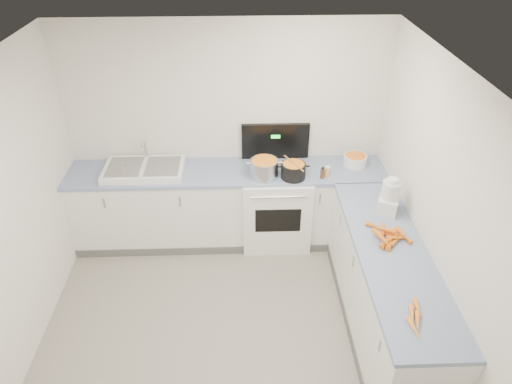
{
  "coord_description": "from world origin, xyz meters",
  "views": [
    {
      "loc": [
        0.17,
        -2.61,
        3.53
      ],
      "look_at": [
        0.3,
        1.1,
        1.05
      ],
      "focal_mm": 32.0,
      "sensor_mm": 36.0,
      "label": 1
    }
  ],
  "objects_px": {
    "steel_pot": "(264,169)",
    "extract_bottle": "(322,174)",
    "sink": "(144,169)",
    "food_processor": "(389,198)",
    "black_pot": "(293,172)",
    "stove": "(276,205)",
    "spice_jar": "(327,172)",
    "mixing_bowl": "(355,160)"
  },
  "relations": [
    {
      "from": "steel_pot",
      "to": "extract_bottle",
      "type": "distance_m",
      "value": 0.62
    },
    {
      "from": "steel_pot",
      "to": "extract_bottle",
      "type": "relative_size",
      "value": 2.69
    },
    {
      "from": "sink",
      "to": "food_processor",
      "type": "height_order",
      "value": "food_processor"
    },
    {
      "from": "black_pot",
      "to": "food_processor",
      "type": "relative_size",
      "value": 0.71
    },
    {
      "from": "stove",
      "to": "extract_bottle",
      "type": "xyz_separation_m",
      "value": [
        0.47,
        -0.18,
        0.52
      ]
    },
    {
      "from": "spice_jar",
      "to": "steel_pot",
      "type": "bearing_deg",
      "value": 179.46
    },
    {
      "from": "black_pot",
      "to": "mixing_bowl",
      "type": "height_order",
      "value": "black_pot"
    },
    {
      "from": "extract_bottle",
      "to": "black_pot",
      "type": "bearing_deg",
      "value": 175.64
    },
    {
      "from": "steel_pot",
      "to": "black_pot",
      "type": "xyz_separation_m",
      "value": [
        0.31,
        -0.03,
        -0.02
      ]
    },
    {
      "from": "spice_jar",
      "to": "food_processor",
      "type": "xyz_separation_m",
      "value": [
        0.46,
        -0.67,
        0.11
      ]
    },
    {
      "from": "sink",
      "to": "steel_pot",
      "type": "xyz_separation_m",
      "value": [
        1.31,
        -0.14,
        0.05
      ]
    },
    {
      "from": "steel_pot",
      "to": "extract_bottle",
      "type": "xyz_separation_m",
      "value": [
        0.62,
        -0.05,
        -0.03
      ]
    },
    {
      "from": "mixing_bowl",
      "to": "spice_jar",
      "type": "relative_size",
      "value": 2.62
    },
    {
      "from": "mixing_bowl",
      "to": "spice_jar",
      "type": "distance_m",
      "value": 0.41
    },
    {
      "from": "sink",
      "to": "extract_bottle",
      "type": "height_order",
      "value": "sink"
    },
    {
      "from": "sink",
      "to": "spice_jar",
      "type": "relative_size",
      "value": 8.71
    },
    {
      "from": "stove",
      "to": "black_pot",
      "type": "distance_m",
      "value": 0.58
    },
    {
      "from": "stove",
      "to": "mixing_bowl",
      "type": "relative_size",
      "value": 5.26
    },
    {
      "from": "mixing_bowl",
      "to": "food_processor",
      "type": "relative_size",
      "value": 0.7
    },
    {
      "from": "stove",
      "to": "food_processor",
      "type": "bearing_deg",
      "value": -38.69
    },
    {
      "from": "food_processor",
      "to": "steel_pot",
      "type": "bearing_deg",
      "value": 149.42
    },
    {
      "from": "spice_jar",
      "to": "food_processor",
      "type": "bearing_deg",
      "value": -55.25
    },
    {
      "from": "sink",
      "to": "food_processor",
      "type": "distance_m",
      "value": 2.59
    },
    {
      "from": "sink",
      "to": "black_pot",
      "type": "bearing_deg",
      "value": -5.97
    },
    {
      "from": "steel_pot",
      "to": "spice_jar",
      "type": "xyz_separation_m",
      "value": [
        0.68,
        -0.01,
        -0.04
      ]
    },
    {
      "from": "sink",
      "to": "mixing_bowl",
      "type": "distance_m",
      "value": 2.33
    },
    {
      "from": "sink",
      "to": "steel_pot",
      "type": "relative_size",
      "value": 2.86
    },
    {
      "from": "sink",
      "to": "black_pot",
      "type": "distance_m",
      "value": 1.62
    },
    {
      "from": "steel_pot",
      "to": "mixing_bowl",
      "type": "height_order",
      "value": "steel_pot"
    },
    {
      "from": "stove",
      "to": "spice_jar",
      "type": "height_order",
      "value": "stove"
    },
    {
      "from": "sink",
      "to": "spice_jar",
      "type": "bearing_deg",
      "value": -4.21
    },
    {
      "from": "steel_pot",
      "to": "mixing_bowl",
      "type": "xyz_separation_m",
      "value": [
        1.03,
        0.21,
        -0.03
      ]
    },
    {
      "from": "mixing_bowl",
      "to": "extract_bottle",
      "type": "height_order",
      "value": "mixing_bowl"
    },
    {
      "from": "sink",
      "to": "black_pot",
      "type": "height_order",
      "value": "sink"
    },
    {
      "from": "steel_pot",
      "to": "spice_jar",
      "type": "relative_size",
      "value": 3.05
    },
    {
      "from": "steel_pot",
      "to": "black_pot",
      "type": "distance_m",
      "value": 0.31
    },
    {
      "from": "mixing_bowl",
      "to": "black_pot",
      "type": "bearing_deg",
      "value": -161.56
    },
    {
      "from": "stove",
      "to": "spice_jar",
      "type": "distance_m",
      "value": 0.75
    },
    {
      "from": "extract_bottle",
      "to": "spice_jar",
      "type": "bearing_deg",
      "value": 36.46
    },
    {
      "from": "mixing_bowl",
      "to": "spice_jar",
      "type": "xyz_separation_m",
      "value": [
        -0.35,
        -0.22,
        -0.01
      ]
    },
    {
      "from": "stove",
      "to": "black_pot",
      "type": "xyz_separation_m",
      "value": [
        0.16,
        -0.15,
        0.54
      ]
    },
    {
      "from": "stove",
      "to": "sink",
      "type": "xyz_separation_m",
      "value": [
        -1.45,
        0.02,
        0.5
      ]
    }
  ]
}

